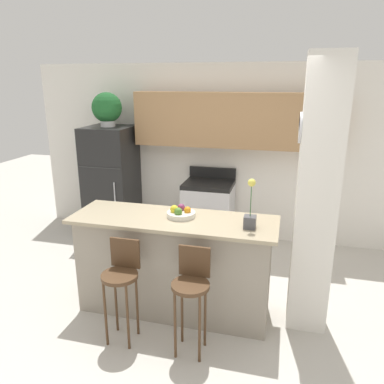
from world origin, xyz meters
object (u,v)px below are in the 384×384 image
object	(u,v)px
refrigerator	(112,182)
orchid_vase	(250,214)
bar_stool_right	(191,286)
potted_plant_on_fridge	(107,108)
fruit_bowl	(181,213)
stove_range	(208,212)
bar_stool_left	(121,277)

from	to	relation	value
refrigerator	orchid_vase	size ratio (longest dim) A/B	3.60
refrigerator	bar_stool_right	world-z (taller)	refrigerator
potted_plant_on_fridge	fruit_bowl	bearing A→B (deg)	-46.69
fruit_bowl	refrigerator	bearing A→B (deg)	133.31
refrigerator	potted_plant_on_fridge	xyz separation A→B (m)	(-0.00, 0.00, 1.09)
orchid_vase	fruit_bowl	distance (m)	0.70
refrigerator	fruit_bowl	xyz separation A→B (m)	(1.57, -1.67, 0.23)
fruit_bowl	potted_plant_on_fridge	bearing A→B (deg)	133.31
potted_plant_on_fridge	fruit_bowl	world-z (taller)	potted_plant_on_fridge
stove_range	fruit_bowl	distance (m)	1.84
bar_stool_left	bar_stool_right	distance (m)	0.65
fruit_bowl	stove_range	bearing A→B (deg)	92.85
refrigerator	orchid_vase	xyz separation A→B (m)	(2.26, -1.79, 0.32)
bar_stool_right	orchid_vase	world-z (taller)	orchid_vase
stove_range	potted_plant_on_fridge	world-z (taller)	potted_plant_on_fridge
bar_stool_left	bar_stool_right	bearing A→B (deg)	0.00
refrigerator	orchid_vase	distance (m)	2.90
bar_stool_left	bar_stool_right	xyz separation A→B (m)	(0.65, 0.00, 0.00)
stove_range	orchid_vase	bearing A→B (deg)	-67.37
orchid_vase	fruit_bowl	world-z (taller)	orchid_vase
refrigerator	fruit_bowl	world-z (taller)	refrigerator
bar_stool_left	fruit_bowl	distance (m)	0.83
orchid_vase	stove_range	bearing A→B (deg)	112.63
refrigerator	orchid_vase	world-z (taller)	refrigerator
refrigerator	stove_range	bearing A→B (deg)	2.65
bar_stool_left	orchid_vase	world-z (taller)	orchid_vase
refrigerator	fruit_bowl	size ratio (longest dim) A/B	5.91
bar_stool_right	fruit_bowl	bearing A→B (deg)	114.06
potted_plant_on_fridge	bar_stool_right	bearing A→B (deg)	-50.87
stove_range	potted_plant_on_fridge	xyz separation A→B (m)	(-1.49, -0.07, 1.46)
stove_range	bar_stool_right	world-z (taller)	stove_range
stove_range	fruit_bowl	bearing A→B (deg)	-87.15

